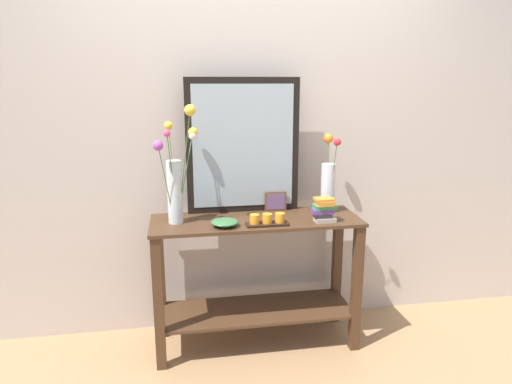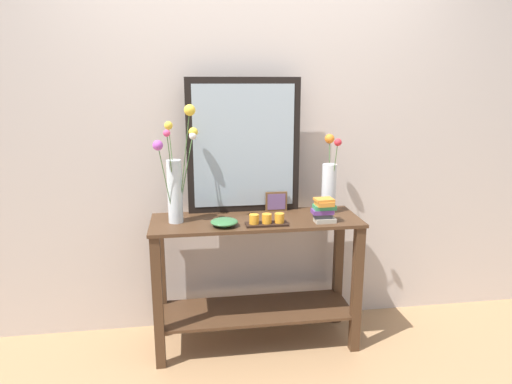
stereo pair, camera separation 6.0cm
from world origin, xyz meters
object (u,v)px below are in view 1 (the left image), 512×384
(console_table, at_px, (256,269))
(mirror_leaning, at_px, (243,146))
(vase_right, at_px, (328,183))
(book_stack, at_px, (324,210))
(candle_tray, at_px, (267,220))
(tall_vase_left, at_px, (176,177))
(decorative_bowl, at_px, (225,222))
(picture_frame_small, at_px, (276,201))

(console_table, bearing_deg, mirror_leaning, 105.03)
(vase_right, relative_size, book_stack, 3.35)
(mirror_leaning, relative_size, candle_tray, 3.41)
(tall_vase_left, relative_size, decorative_bowl, 4.34)
(console_table, xyz_separation_m, mirror_leaning, (-0.05, 0.18, 0.74))
(vase_right, xyz_separation_m, candle_tray, (-0.43, -0.21, -0.16))
(console_table, distance_m, vase_right, 0.70)
(console_table, xyz_separation_m, candle_tray, (0.04, -0.13, 0.35))
(picture_frame_small, bearing_deg, vase_right, -12.27)
(candle_tray, distance_m, book_stack, 0.34)
(tall_vase_left, xyz_separation_m, vase_right, (0.94, 0.08, -0.08))
(candle_tray, relative_size, picture_frame_small, 1.77)
(vase_right, bearing_deg, picture_frame_small, 167.73)
(candle_tray, xyz_separation_m, decorative_bowl, (-0.24, 0.02, -0.00))
(vase_right, xyz_separation_m, picture_frame_small, (-0.32, 0.07, -0.13))
(tall_vase_left, xyz_separation_m, book_stack, (0.85, -0.13, -0.20))
(candle_tray, xyz_separation_m, book_stack, (0.34, 0.01, 0.05))
(candle_tray, height_order, book_stack, book_stack)
(console_table, relative_size, book_stack, 8.69)
(vase_right, height_order, decorative_bowl, vase_right)
(picture_frame_small, bearing_deg, tall_vase_left, -166.43)
(mirror_leaning, distance_m, picture_frame_small, 0.41)
(mirror_leaning, height_order, decorative_bowl, mirror_leaning)
(book_stack, bearing_deg, tall_vase_left, 171.60)
(mirror_leaning, bearing_deg, picture_frame_small, -8.97)
(decorative_bowl, bearing_deg, candle_tray, -3.68)
(picture_frame_small, bearing_deg, candle_tray, -111.36)
(vase_right, bearing_deg, candle_tray, -153.97)
(mirror_leaning, bearing_deg, tall_vase_left, -156.43)
(tall_vase_left, relative_size, candle_tray, 2.81)
(vase_right, xyz_separation_m, decorative_bowl, (-0.67, -0.19, -0.16))
(candle_tray, distance_m, picture_frame_small, 0.30)
(tall_vase_left, distance_m, picture_frame_small, 0.67)
(picture_frame_small, distance_m, decorative_bowl, 0.44)
(mirror_leaning, bearing_deg, vase_right, -11.00)
(console_table, height_order, book_stack, book_stack)
(vase_right, distance_m, book_stack, 0.25)
(mirror_leaning, height_order, candle_tray, mirror_leaning)
(book_stack, bearing_deg, picture_frame_small, 129.95)
(vase_right, bearing_deg, console_table, -170.18)
(vase_right, bearing_deg, tall_vase_left, -175.18)
(console_table, relative_size, picture_frame_small, 9.09)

